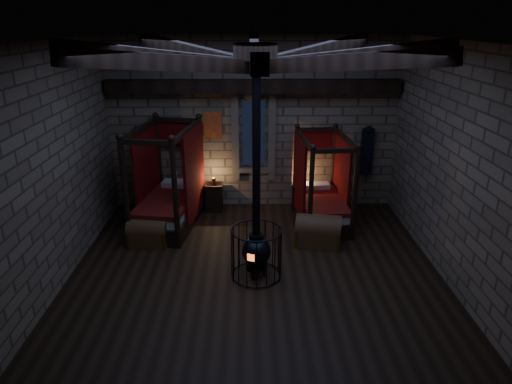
{
  "coord_description": "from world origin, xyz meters",
  "views": [
    {
      "loc": [
        -0.1,
        -7.5,
        4.55
      ],
      "look_at": [
        0.02,
        0.6,
        1.44
      ],
      "focal_mm": 32.0,
      "sensor_mm": 36.0,
      "label": 1
    }
  ],
  "objects_px": {
    "bed_right": "(321,201)",
    "stove": "(256,248)",
    "bed_left": "(170,201)",
    "trunk_right": "(318,231)",
    "trunk_left": "(149,233)"
  },
  "relations": [
    {
      "from": "trunk_left",
      "to": "stove",
      "type": "relative_size",
      "value": 0.22
    },
    {
      "from": "bed_left",
      "to": "stove",
      "type": "bearing_deg",
      "value": -41.66
    },
    {
      "from": "bed_right",
      "to": "trunk_right",
      "type": "relative_size",
      "value": 2.01
    },
    {
      "from": "bed_left",
      "to": "trunk_right",
      "type": "relative_size",
      "value": 2.3
    },
    {
      "from": "bed_right",
      "to": "stove",
      "type": "relative_size",
      "value": 0.51
    },
    {
      "from": "bed_left",
      "to": "bed_right",
      "type": "xyz_separation_m",
      "value": [
        3.54,
        0.11,
        -0.06
      ]
    },
    {
      "from": "trunk_right",
      "to": "stove",
      "type": "relative_size",
      "value": 0.25
    },
    {
      "from": "bed_right",
      "to": "stove",
      "type": "bearing_deg",
      "value": -126.36
    },
    {
      "from": "stove",
      "to": "trunk_right",
      "type": "bearing_deg",
      "value": 66.79
    },
    {
      "from": "trunk_left",
      "to": "trunk_right",
      "type": "distance_m",
      "value": 3.6
    },
    {
      "from": "bed_right",
      "to": "trunk_right",
      "type": "distance_m",
      "value": 1.24
    },
    {
      "from": "bed_right",
      "to": "stove",
      "type": "distance_m",
      "value": 2.92
    },
    {
      "from": "trunk_right",
      "to": "trunk_left",
      "type": "bearing_deg",
      "value": -170.1
    },
    {
      "from": "bed_right",
      "to": "stove",
      "type": "height_order",
      "value": "stove"
    },
    {
      "from": "trunk_right",
      "to": "bed_right",
      "type": "bearing_deg",
      "value": 89.97
    }
  ]
}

